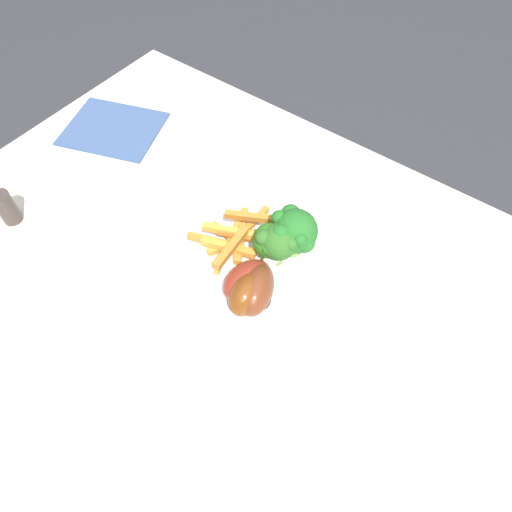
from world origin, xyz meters
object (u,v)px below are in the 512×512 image
(broccoli_floret_middle, at_px, (280,240))
(chicken_drumstick_extra, at_px, (258,287))
(broccoli_floret_back, at_px, (293,232))
(dinner_plate, at_px, (256,266))
(pepper_shaker, at_px, (6,208))
(broccoli_floret_front, at_px, (269,242))
(carrot_fries_pile, at_px, (236,236))
(dining_table, at_px, (275,353))
(chicken_drumstick_far, at_px, (249,292))
(chicken_drumstick_near, at_px, (250,279))

(broccoli_floret_middle, distance_m, chicken_drumstick_extra, 0.07)
(broccoli_floret_back, xyz_separation_m, chicken_drumstick_extra, (0.00, -0.09, -0.03))
(dinner_plate, relative_size, pepper_shaker, 4.46)
(broccoli_floret_front, height_order, chicken_drumstick_extra, broccoli_floret_front)
(broccoli_floret_middle, xyz_separation_m, carrot_fries_pile, (-0.07, -0.01, -0.03))
(dining_table, relative_size, chicken_drumstick_far, 10.56)
(pepper_shaker, bearing_deg, dining_table, 12.94)
(broccoli_floret_middle, distance_m, chicken_drumstick_far, 0.08)
(dining_table, relative_size, dinner_plate, 4.75)
(dinner_plate, height_order, carrot_fries_pile, carrot_fries_pile)
(dinner_plate, height_order, broccoli_floret_front, broccoli_floret_front)
(broccoli_floret_front, relative_size, broccoli_floret_back, 0.82)
(dinner_plate, relative_size, broccoli_floret_back, 3.05)
(chicken_drumstick_near, height_order, pepper_shaker, same)
(chicken_drumstick_near, relative_size, chicken_drumstick_extra, 1.02)
(broccoli_floret_front, bearing_deg, dining_table, -46.94)
(dining_table, xyz_separation_m, broccoli_floret_front, (-0.07, 0.07, 0.16))
(dining_table, bearing_deg, chicken_drumstick_near, 164.41)
(broccoli_floret_front, relative_size, chicken_drumstick_far, 0.60)
(broccoli_floret_front, relative_size, chicken_drumstick_near, 0.51)
(carrot_fries_pile, relative_size, chicken_drumstick_far, 1.35)
(dining_table, xyz_separation_m, dinner_plate, (-0.08, 0.05, 0.11))
(broccoli_floret_front, bearing_deg, chicken_drumstick_far, -74.61)
(broccoli_floret_front, relative_size, broccoli_floret_middle, 0.90)
(broccoli_floret_front, relative_size, carrot_fries_pile, 0.44)
(dinner_plate, distance_m, chicken_drumstick_extra, 0.06)
(chicken_drumstick_extra, xyz_separation_m, pepper_shaker, (-0.40, -0.11, -0.01))
(broccoli_floret_middle, height_order, pepper_shaker, broccoli_floret_middle)
(dining_table, bearing_deg, broccoli_floret_front, 133.06)
(broccoli_floret_middle, relative_size, pepper_shaker, 1.33)
(dinner_plate, bearing_deg, carrot_fries_pile, 166.01)
(broccoli_floret_back, xyz_separation_m, chicken_drumstick_near, (-0.01, -0.08, -0.03))
(broccoli_floret_back, distance_m, pepper_shaker, 0.45)
(carrot_fries_pile, bearing_deg, chicken_drumstick_extra, -33.93)
(broccoli_floret_front, xyz_separation_m, carrot_fries_pile, (-0.05, -0.01, -0.02))
(broccoli_floret_middle, height_order, chicken_drumstick_extra, broccoli_floret_middle)
(dinner_plate, xyz_separation_m, broccoli_floret_middle, (0.02, 0.02, 0.06))
(carrot_fries_pile, bearing_deg, dinner_plate, -13.99)
(broccoli_floret_back, relative_size, chicken_drumstick_near, 0.62)
(chicken_drumstick_near, distance_m, pepper_shaker, 0.40)
(broccoli_floret_back, height_order, chicken_drumstick_near, broccoli_floret_back)
(dining_table, height_order, carrot_fries_pile, carrot_fries_pile)
(dining_table, bearing_deg, broccoli_floret_back, 114.94)
(chicken_drumstick_near, distance_m, chicken_drumstick_extra, 0.02)
(chicken_drumstick_far, height_order, chicken_drumstick_extra, same)
(chicken_drumstick_extra, bearing_deg, chicken_drumstick_far, -111.98)
(chicken_drumstick_near, xyz_separation_m, chicken_drumstick_extra, (0.02, -0.01, 0.00))
(dinner_plate, xyz_separation_m, chicken_drumstick_near, (0.02, -0.04, 0.03))
(broccoli_floret_back, bearing_deg, chicken_drumstick_near, -98.94)
(chicken_drumstick_extra, bearing_deg, dinner_plate, 129.20)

